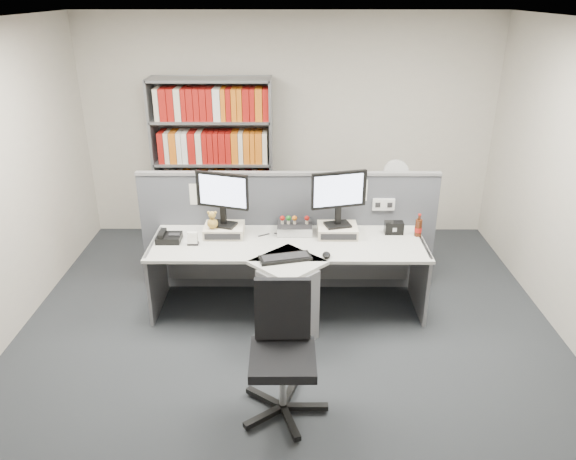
{
  "coord_description": "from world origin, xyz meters",
  "views": [
    {
      "loc": [
        0.02,
        -3.85,
        2.92
      ],
      "look_at": [
        0.0,
        0.65,
        0.92
      ],
      "focal_mm": 33.99,
      "sensor_mm": 36.0,
      "label": 1
    }
  ],
  "objects_px": {
    "desk_calendar": "(193,239)",
    "filing_cabinet": "(391,228)",
    "desktop_pc": "(295,227)",
    "mouse": "(326,255)",
    "monitor_left": "(222,195)",
    "desk_phone": "(169,237)",
    "office_chair": "(283,347)",
    "desk_fan": "(395,175)",
    "speaker": "(394,228)",
    "keyboard": "(285,258)",
    "shelving_unit": "(214,165)",
    "cola_bottle": "(418,228)",
    "desk": "(288,278)",
    "monitor_right": "(339,194)"
  },
  "relations": [
    {
      "from": "shelving_unit",
      "to": "cola_bottle",
      "type": "bearing_deg",
      "value": -34.36
    },
    {
      "from": "desk_fan",
      "to": "speaker",
      "type": "bearing_deg",
      "value": -99.8
    },
    {
      "from": "desk_phone",
      "to": "speaker",
      "type": "xyz_separation_m",
      "value": [
        2.17,
        0.19,
        0.02
      ]
    },
    {
      "from": "shelving_unit",
      "to": "office_chair",
      "type": "relative_size",
      "value": 2.01
    },
    {
      "from": "desktop_pc",
      "to": "cola_bottle",
      "type": "xyz_separation_m",
      "value": [
        1.2,
        -0.1,
        0.04
      ]
    },
    {
      "from": "monitor_left",
      "to": "desk_fan",
      "type": "relative_size",
      "value": 1.11
    },
    {
      "from": "desktop_pc",
      "to": "filing_cabinet",
      "type": "height_order",
      "value": "desktop_pc"
    },
    {
      "from": "desk_phone",
      "to": "desk_fan",
      "type": "xyz_separation_m",
      "value": [
        2.34,
        1.16,
        0.24
      ]
    },
    {
      "from": "desk_calendar",
      "to": "filing_cabinet",
      "type": "distance_m",
      "value": 2.46
    },
    {
      "from": "shelving_unit",
      "to": "speaker",
      "type": "bearing_deg",
      "value": -36.26
    },
    {
      "from": "keyboard",
      "to": "shelving_unit",
      "type": "height_order",
      "value": "shelving_unit"
    },
    {
      "from": "mouse",
      "to": "desk_calendar",
      "type": "relative_size",
      "value": 0.94
    },
    {
      "from": "monitor_right",
      "to": "office_chair",
      "type": "relative_size",
      "value": 0.55
    },
    {
      "from": "desk_phone",
      "to": "office_chair",
      "type": "bearing_deg",
      "value": -52.03
    },
    {
      "from": "monitor_right",
      "to": "speaker",
      "type": "height_order",
      "value": "monitor_right"
    },
    {
      "from": "mouse",
      "to": "desk",
      "type": "bearing_deg",
      "value": 165.01
    },
    {
      "from": "desktop_pc",
      "to": "shelving_unit",
      "type": "bearing_deg",
      "value": 124.91
    },
    {
      "from": "monitor_left",
      "to": "desk_fan",
      "type": "xyz_separation_m",
      "value": [
        1.82,
        1.02,
        -0.14
      ]
    },
    {
      "from": "desk",
      "to": "monitor_left",
      "type": "distance_m",
      "value": 1.0
    },
    {
      "from": "monitor_left",
      "to": "desk_phone",
      "type": "height_order",
      "value": "monitor_left"
    },
    {
      "from": "desk_phone",
      "to": "office_chair",
      "type": "relative_size",
      "value": 0.23
    },
    {
      "from": "desk_fan",
      "to": "filing_cabinet",
      "type": "bearing_deg",
      "value": 90.0
    },
    {
      "from": "speaker",
      "to": "filing_cabinet",
      "type": "xyz_separation_m",
      "value": [
        0.17,
        0.97,
        -0.43
      ]
    },
    {
      "from": "filing_cabinet",
      "to": "desk_fan",
      "type": "xyz_separation_m",
      "value": [
        0.0,
        -0.0,
        0.65
      ]
    },
    {
      "from": "monitor_right",
      "to": "speaker",
      "type": "distance_m",
      "value": 0.67
    },
    {
      "from": "monitor_left",
      "to": "shelving_unit",
      "type": "relative_size",
      "value": 0.27
    },
    {
      "from": "desk_phone",
      "to": "speaker",
      "type": "relative_size",
      "value": 1.26
    },
    {
      "from": "mouse",
      "to": "shelving_unit",
      "type": "xyz_separation_m",
      "value": [
        -1.24,
        1.94,
        0.23
      ]
    },
    {
      "from": "shelving_unit",
      "to": "desk_fan",
      "type": "distance_m",
      "value": 2.15
    },
    {
      "from": "speaker",
      "to": "cola_bottle",
      "type": "height_order",
      "value": "cola_bottle"
    },
    {
      "from": "speaker",
      "to": "desk_calendar",
      "type": "bearing_deg",
      "value": -172.18
    },
    {
      "from": "mouse",
      "to": "desktop_pc",
      "type": "bearing_deg",
      "value": 116.67
    },
    {
      "from": "desktop_pc",
      "to": "cola_bottle",
      "type": "distance_m",
      "value": 1.2
    },
    {
      "from": "desktop_pc",
      "to": "mouse",
      "type": "distance_m",
      "value": 0.63
    },
    {
      "from": "filing_cabinet",
      "to": "desk_fan",
      "type": "height_order",
      "value": "desk_fan"
    },
    {
      "from": "mouse",
      "to": "desk_phone",
      "type": "relative_size",
      "value": 0.51
    },
    {
      "from": "desktop_pc",
      "to": "shelving_unit",
      "type": "relative_size",
      "value": 0.17
    },
    {
      "from": "speaker",
      "to": "office_chair",
      "type": "height_order",
      "value": "office_chair"
    },
    {
      "from": "desk_fan",
      "to": "mouse",
      "type": "bearing_deg",
      "value": -119.84
    },
    {
      "from": "cola_bottle",
      "to": "filing_cabinet",
      "type": "relative_size",
      "value": 0.32
    },
    {
      "from": "keyboard",
      "to": "desk_fan",
      "type": "xyz_separation_m",
      "value": [
        1.22,
        1.53,
        0.26
      ]
    },
    {
      "from": "monitor_right",
      "to": "keyboard",
      "type": "height_order",
      "value": "monitor_right"
    },
    {
      "from": "keyboard",
      "to": "shelving_unit",
      "type": "distance_m",
      "value": 2.18
    },
    {
      "from": "keyboard",
      "to": "speaker",
      "type": "xyz_separation_m",
      "value": [
        1.06,
        0.57,
        0.05
      ]
    },
    {
      "from": "desk_phone",
      "to": "monitor_right",
      "type": "bearing_deg",
      "value": 4.97
    },
    {
      "from": "monitor_left",
      "to": "monitor_right",
      "type": "relative_size",
      "value": 0.97
    },
    {
      "from": "speaker",
      "to": "desk_fan",
      "type": "bearing_deg",
      "value": 80.2
    },
    {
      "from": "desk",
      "to": "keyboard",
      "type": "height_order",
      "value": "keyboard"
    },
    {
      "from": "desktop_pc",
      "to": "cola_bottle",
      "type": "relative_size",
      "value": 1.49
    },
    {
      "from": "desk_phone",
      "to": "filing_cabinet",
      "type": "distance_m",
      "value": 2.64
    }
  ]
}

